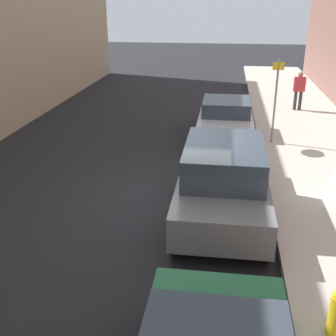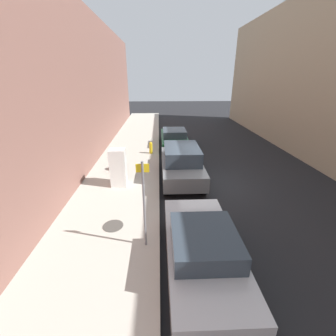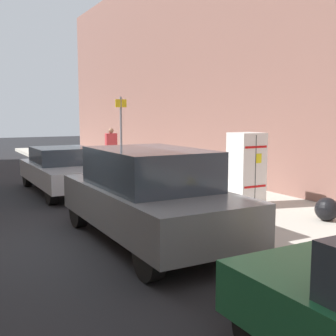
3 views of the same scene
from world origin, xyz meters
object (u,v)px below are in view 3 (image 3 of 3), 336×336
at_px(discarded_refrigerator, 246,170).
at_px(street_sign_post, 121,137).
at_px(trash_bag, 327,209).
at_px(parked_sedan_silver, 64,169).
at_px(pedestrian_walking_far, 111,145).
at_px(parked_suv_gray, 149,194).

xyz_separation_m(discarded_refrigerator, street_sign_post, (1.46, -4.20, 0.64)).
xyz_separation_m(trash_bag, parked_sedan_silver, (3.62, -6.93, 0.28)).
relative_size(street_sign_post, pedestrian_walking_far, 1.67).
bearing_deg(parked_suv_gray, parked_sedan_silver, -90.00).
distance_m(parked_sedan_silver, parked_suv_gray, 5.94).
distance_m(street_sign_post, trash_bag, 6.56).
relative_size(pedestrian_walking_far, parked_sedan_silver, 0.37).
bearing_deg(parked_sedan_silver, trash_bag, 117.58).
distance_m(pedestrian_walking_far, parked_suv_gray, 10.31).
bearing_deg(pedestrian_walking_far, discarded_refrigerator, 88.61).
xyz_separation_m(trash_bag, pedestrian_walking_far, (0.55, -10.83, 0.70)).
distance_m(trash_bag, parked_sedan_silver, 7.82).
height_order(discarded_refrigerator, parked_suv_gray, discarded_refrigerator).
relative_size(street_sign_post, parked_sedan_silver, 0.61).
bearing_deg(street_sign_post, pedestrian_walking_far, -107.59).
bearing_deg(parked_sedan_silver, parked_suv_gray, 90.00).
distance_m(discarded_refrigerator, parked_sedan_silver, 5.88).
height_order(pedestrian_walking_far, parked_suv_gray, pedestrian_walking_far).
distance_m(discarded_refrigerator, parked_suv_gray, 3.17).
height_order(trash_bag, pedestrian_walking_far, pedestrian_walking_far).
xyz_separation_m(discarded_refrigerator, parked_sedan_silver, (3.03, -5.02, -0.36)).
relative_size(discarded_refrigerator, street_sign_post, 0.65).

